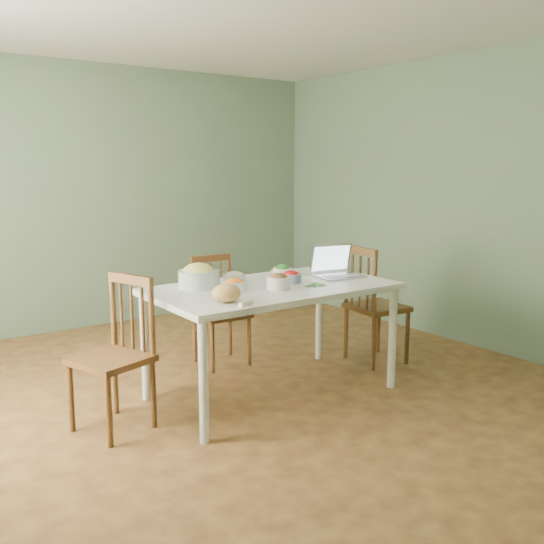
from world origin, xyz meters
TOP-DOWN VIEW (x-y plane):
  - floor at (0.00, 0.00)m, footprint 5.00×5.00m
  - ceiling at (0.00, 0.00)m, footprint 5.00×5.00m
  - wall_back at (0.00, 2.50)m, footprint 5.00×0.00m
  - wall_right at (2.50, 0.00)m, footprint 0.00×5.00m
  - dining_table at (0.25, -0.17)m, footprint 1.74×0.98m
  - chair_far at (0.29, 0.63)m, footprint 0.42×0.40m
  - chair_left at (-0.94, -0.09)m, footprint 0.53×0.54m
  - chair_right at (1.42, -0.08)m, footprint 0.47×0.49m
  - bread_boule at (-0.30, -0.44)m, footprint 0.19×0.19m
  - butter_stick at (-0.25, -0.60)m, footprint 0.11×0.06m
  - bowl_squash at (-0.22, 0.07)m, footprint 0.36×0.36m
  - bowl_carrot at (-0.07, -0.18)m, footprint 0.18×0.18m
  - bowl_onion at (0.07, 0.06)m, footprint 0.19×0.19m
  - bowl_mushroom at (0.21, -0.30)m, footprint 0.21×0.21m
  - bowl_redpep at (0.43, -0.16)m, footprint 0.17×0.17m
  - bowl_broccoli at (0.53, 0.08)m, footprint 0.19×0.19m
  - flatbread at (0.63, 0.21)m, footprint 0.22×0.22m
  - basil_bunch at (0.50, -0.34)m, footprint 0.19×0.19m
  - laptop at (0.87, -0.21)m, footprint 0.40×0.37m

SIDE VIEW (x-z plane):
  - floor at x=0.00m, z-range 0.00..0.00m
  - dining_table at x=0.25m, z-range 0.00..0.82m
  - chair_far at x=0.29m, z-range 0.00..0.92m
  - chair_left at x=-0.94m, z-range 0.00..0.98m
  - chair_right at x=1.42m, z-range 0.00..1.01m
  - flatbread at x=0.63m, z-range 0.82..0.84m
  - basil_bunch at x=0.50m, z-range 0.82..0.84m
  - butter_stick at x=-0.25m, z-range 0.82..0.85m
  - bowl_redpep at x=0.43m, z-range 0.82..0.91m
  - bowl_carrot at x=-0.07m, z-range 0.82..0.91m
  - bowl_onion at x=0.07m, z-range 0.82..0.91m
  - bowl_broccoli at x=0.53m, z-range 0.82..0.91m
  - bowl_mushroom at x=0.21m, z-range 0.82..0.93m
  - bread_boule at x=-0.30m, z-range 0.82..0.94m
  - bowl_squash at x=-0.22m, z-range 0.82..0.99m
  - laptop at x=0.87m, z-range 0.82..1.06m
  - wall_back at x=0.00m, z-range 0.00..2.70m
  - wall_right at x=2.50m, z-range 0.00..2.70m
  - ceiling at x=0.00m, z-range 2.70..2.70m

